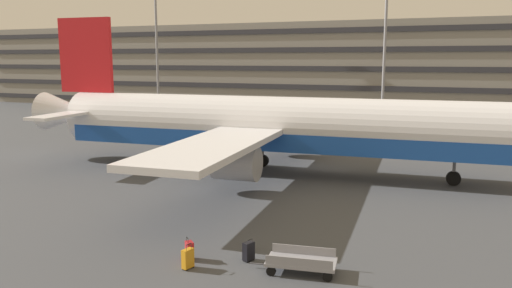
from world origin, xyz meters
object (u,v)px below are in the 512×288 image
Objects in this scene: suitcase_black at (249,251)px; suitcase_laid_flat at (189,250)px; suitcase_scuffed at (188,258)px; baggage_cart at (301,262)px; backpack_purple at (250,245)px; airliner at (267,126)px.

suitcase_laid_flat is (-2.24, -0.76, -0.01)m from suitcase_black.
baggage_cart is (4.13, 1.26, 0.00)m from suitcase_scuffed.
suitcase_black is 1.13m from backpack_purple.
suitcase_laid_flat reaches higher than backpack_purple.
suitcase_scuffed reaches higher than suitcase_black.
baggage_cart is (4.50, 0.45, 0.03)m from suitcase_laid_flat.
backpack_purple is 2.96m from baggage_cart.
suitcase_black is at bearing -71.59° from backpack_purple.
airliner is 41.24× the size of suitcase_black.
suitcase_laid_flat is 2.63m from backpack_purple.
airliner is at bearing 107.69° from suitcase_black.
airliner is 40.15× the size of suitcase_laid_flat.
baggage_cart is at bearing -7.76° from suitcase_black.
suitcase_scuffed is at bearing -163.07° from baggage_cart.
backpack_purple is at bearing 152.43° from baggage_cart.
airliner is at bearing 114.59° from baggage_cart.
airliner is 15.26m from backpack_purple.
airliner reaches higher than backpack_purple.
airliner is 17.41m from baggage_cart.
suitcase_black is 1.77× the size of backpack_purple.
airliner is 72.97× the size of backpack_purple.
baggage_cart is at bearing -65.41° from airliner.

